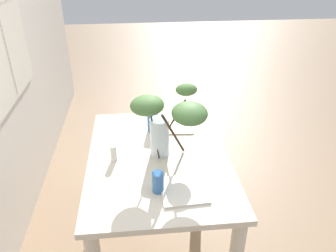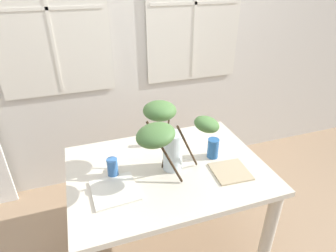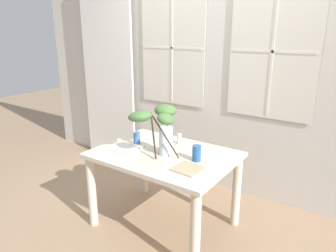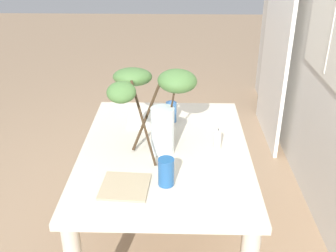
{
  "view_description": "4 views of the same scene",
  "coord_description": "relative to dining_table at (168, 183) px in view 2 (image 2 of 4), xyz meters",
  "views": [
    {
      "loc": [
        -1.76,
        0.12,
        1.94
      ],
      "look_at": [
        0.05,
        -0.07,
        0.91
      ],
      "focal_mm": 36.06,
      "sensor_mm": 36.0,
      "label": 1
    },
    {
      "loc": [
        -0.45,
        -1.34,
        1.81
      ],
      "look_at": [
        0.01,
        0.02,
        1.01
      ],
      "focal_mm": 30.09,
      "sensor_mm": 36.0,
      "label": 2
    },
    {
      "loc": [
        1.48,
        -2.09,
        1.76
      ],
      "look_at": [
        0.07,
        -0.05,
        1.0
      ],
      "focal_mm": 33.35,
      "sensor_mm": 36.0,
      "label": 3
    },
    {
      "loc": [
        1.85,
        0.06,
        1.8
      ],
      "look_at": [
        0.06,
        0.02,
        0.89
      ],
      "focal_mm": 43.4,
      "sensor_mm": 36.0,
      "label": 4
    }
  ],
  "objects": [
    {
      "name": "ground",
      "position": [
        0.0,
        0.0,
        -0.59
      ],
      "size": [
        14.0,
        14.0,
        0.0
      ],
      "primitive_type": "plane",
      "color": "#9E7F60"
    },
    {
      "name": "back_wall_with_windows",
      "position": [
        -0.0,
        1.05,
        0.72
      ],
      "size": [
        5.45,
        0.14,
        2.62
      ],
      "color": "beige",
      "rests_on": "ground"
    },
    {
      "name": "dining_table",
      "position": [
        0.0,
        0.0,
        0.0
      ],
      "size": [
        1.21,
        0.88,
        0.72
      ],
      "color": "beige",
      "rests_on": "ground"
    },
    {
      "name": "vase_with_branches",
      "position": [
        -0.02,
        -0.05,
        0.41
      ],
      "size": [
        0.52,
        0.51,
        0.44
      ],
      "color": "silver",
      "rests_on": "dining_table"
    },
    {
      "name": "drinking_glass_blue_left",
      "position": [
        -0.33,
        0.03,
        0.19
      ],
      "size": [
        0.06,
        0.06,
        0.12
      ],
      "primitive_type": "cylinder",
      "color": "#386BAD",
      "rests_on": "dining_table"
    },
    {
      "name": "drinking_glass_blue_right",
      "position": [
        0.32,
        0.02,
        0.2
      ],
      "size": [
        0.07,
        0.07,
        0.13
      ],
      "primitive_type": "cylinder",
      "color": "#235693",
      "rests_on": "dining_table"
    },
    {
      "name": "plate_square_left",
      "position": [
        -0.35,
        -0.11,
        0.14
      ],
      "size": [
        0.26,
        0.26,
        0.01
      ],
      "primitive_type": "cube",
      "rotation": [
        0.0,
        0.0,
        0.06
      ],
      "color": "silver",
      "rests_on": "dining_table"
    },
    {
      "name": "plate_square_right",
      "position": [
        0.35,
        -0.17,
        0.13
      ],
      "size": [
        0.23,
        0.23,
        0.01
      ],
      "primitive_type": "cube",
      "rotation": [
        0.0,
        0.0,
        -0.06
      ],
      "color": "tan",
      "rests_on": "dining_table"
    },
    {
      "name": "pillar_candle",
      "position": [
        -0.02,
        0.28,
        0.18
      ],
      "size": [
        0.04,
        0.04,
        0.12
      ],
      "color": "silver",
      "rests_on": "dining_table"
    }
  ]
}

